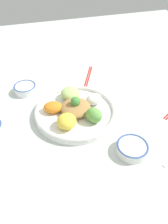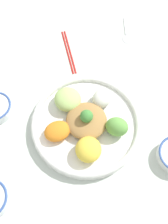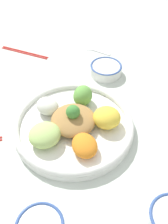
{
  "view_description": "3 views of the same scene",
  "coord_description": "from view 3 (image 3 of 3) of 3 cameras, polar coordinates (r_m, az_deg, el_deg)",
  "views": [
    {
      "loc": [
        -0.69,
        0.15,
        0.65
      ],
      "look_at": [
        -0.04,
        -0.03,
        0.05
      ],
      "focal_mm": 35.0,
      "sensor_mm": 36.0,
      "label": 1
    },
    {
      "loc": [
        -0.25,
        0.21,
        0.8
      ],
      "look_at": [
        0.02,
        -0.01,
        0.1
      ],
      "focal_mm": 42.0,
      "sensor_mm": 36.0,
      "label": 2
    },
    {
      "loc": [
        0.3,
        0.41,
        0.61
      ],
      "look_at": [
        -0.01,
        0.02,
        0.08
      ],
      "focal_mm": 42.0,
      "sensor_mm": 36.0,
      "label": 3
    }
  ],
  "objects": [
    {
      "name": "salad_platter",
      "position": [
        0.77,
        -2.29,
        -2.55
      ],
      "size": [
        0.36,
        0.36,
        0.1
      ],
      "color": "white",
      "rests_on": "ground_plane"
    },
    {
      "name": "ground_plane",
      "position": [
        0.79,
        -1.27,
        -3.92
      ],
      "size": [
        2.4,
        2.4,
        0.0
      ],
      "primitive_type": "plane",
      "color": "silver"
    },
    {
      "name": "chopsticks_pair_far",
      "position": [
        1.13,
        -12.82,
        12.6
      ],
      "size": [
        0.12,
        0.19,
        0.01
      ],
      "rotation": [
        0.0,
        0.0,
        5.23
      ],
      "color": "red",
      "rests_on": "ground_plane"
    },
    {
      "name": "sauce_bowl_dark",
      "position": [
        0.98,
        4.8,
        9.32
      ],
      "size": [
        0.12,
        0.12,
        0.04
      ],
      "color": "white",
      "rests_on": "ground_plane"
    },
    {
      "name": "serving_spoon_main",
      "position": [
        1.12,
        1.99,
        13.48
      ],
      "size": [
        0.07,
        0.12,
        0.01
      ],
      "rotation": [
        0.0,
        0.0,
        1.96
      ],
      "color": "silver",
      "rests_on": "ground_plane"
    }
  ]
}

